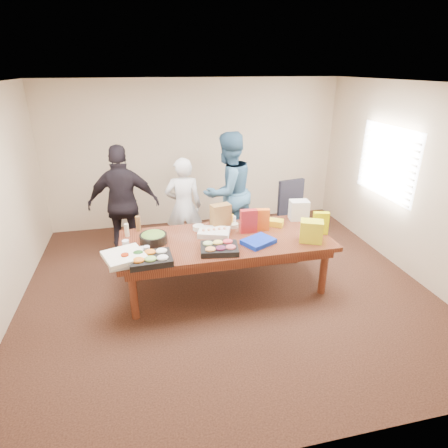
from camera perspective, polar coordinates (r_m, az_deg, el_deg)
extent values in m
cube|color=#47301E|center=(5.34, 0.25, -9.60)|extent=(5.50, 5.00, 0.02)
cube|color=white|center=(4.49, 0.31, 20.98)|extent=(5.50, 5.00, 0.02)
cube|color=beige|center=(7.11, -4.37, 10.69)|extent=(5.50, 0.04, 2.70)
cube|color=beige|center=(2.63, 13.08, -13.25)|extent=(5.50, 0.04, 2.70)
cube|color=beige|center=(5.97, 27.06, 5.76)|extent=(0.04, 5.00, 2.70)
cube|color=white|center=(6.37, 23.79, 8.71)|extent=(0.03, 1.40, 1.10)
cube|color=beige|center=(6.35, 23.49, 8.71)|extent=(0.04, 1.36, 1.00)
cube|color=#4C1C0F|center=(5.14, 0.26, -6.00)|extent=(2.80, 1.20, 0.75)
cube|color=black|center=(6.25, 10.80, 0.84)|extent=(0.65, 0.65, 1.10)
imported|color=silver|center=(5.98, -6.21, 2.68)|extent=(0.61, 0.43, 1.60)
imported|color=#3B688D|center=(6.10, 0.65, 4.97)|extent=(1.19, 1.10, 1.95)
imported|color=black|center=(5.92, -15.17, 2.96)|extent=(1.11, 0.53, 1.84)
cube|color=black|center=(4.46, -11.25, -5.35)|extent=(0.52, 0.42, 0.08)
cube|color=black|center=(4.62, -0.74, -3.82)|extent=(0.51, 0.43, 0.07)
cube|color=white|center=(5.06, -1.54, -1.32)|extent=(0.50, 0.43, 0.07)
cylinder|color=black|center=(4.92, -10.82, -2.21)|extent=(0.36, 0.36, 0.12)
cube|color=#0F2DB7|center=(4.84, 5.32, -2.69)|extent=(0.49, 0.44, 0.06)
cube|color=#AC2122|center=(5.10, 3.81, 0.43)|extent=(0.23, 0.10, 0.33)
cube|color=#E8EA00|center=(5.22, 14.65, 0.14)|extent=(0.22, 0.13, 0.31)
cube|color=orange|center=(5.20, 5.90, 0.69)|extent=(0.21, 0.12, 0.31)
cylinder|color=white|center=(5.36, 1.38, 0.50)|extent=(0.11, 0.11, 0.13)
cylinder|color=yellow|center=(5.33, 1.13, 0.61)|extent=(0.07, 0.07, 0.17)
cylinder|color=brown|center=(5.29, -13.08, 0.06)|extent=(0.08, 0.08, 0.22)
cylinder|color=beige|center=(5.17, -14.76, -0.92)|extent=(0.08, 0.08, 0.18)
cube|color=yellow|center=(5.40, 7.70, 0.23)|extent=(0.31, 0.27, 0.09)
cube|color=olive|center=(5.35, -0.47, 0.38)|extent=(0.31, 0.21, 0.12)
cube|color=olive|center=(5.22, -0.51, 1.17)|extent=(0.30, 0.21, 0.35)
cylinder|color=#A72606|center=(4.49, -14.98, -5.19)|extent=(0.10, 0.10, 0.12)
cylinder|color=silver|center=(4.64, -11.81, -4.00)|extent=(0.09, 0.09, 0.11)
cylinder|color=white|center=(4.83, -14.90, -3.11)|extent=(0.10, 0.10, 0.12)
cube|color=silver|center=(4.56, -14.69, -5.18)|extent=(0.50, 0.50, 0.05)
cube|color=white|center=(4.52, -15.13, -4.76)|extent=(0.57, 0.57, 0.05)
cylinder|color=white|center=(5.55, 7.61, 0.45)|extent=(0.28, 0.28, 0.01)
cylinder|color=white|center=(5.53, 3.60, 0.55)|extent=(0.26, 0.26, 0.01)
cylinder|color=beige|center=(5.30, 1.48, -0.21)|extent=(0.18, 0.18, 0.05)
cylinder|color=white|center=(5.23, -3.96, -0.55)|extent=(0.17, 0.17, 0.06)
cube|color=silver|center=(5.65, 11.47, 2.12)|extent=(0.30, 0.23, 0.29)
cube|color=yellow|center=(4.96, 13.29, -1.08)|extent=(0.35, 0.30, 0.29)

